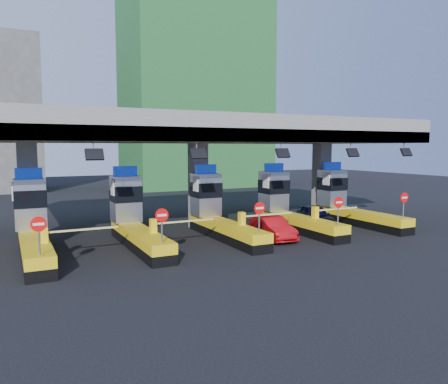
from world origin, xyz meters
name	(u,v)px	position (x,y,z in m)	size (l,w,h in m)	color
ground	(218,236)	(0.00, 0.00, 0.00)	(120.00, 120.00, 0.00)	black
toll_canopy	(199,133)	(0.00, 2.87, 6.13)	(28.00, 12.09, 7.00)	slate
toll_lane_far_left	(32,226)	(-10.00, 0.28, 1.40)	(4.43, 8.00, 4.16)	black
toll_lane_left	(133,218)	(-5.00, 0.28, 1.40)	(4.43, 8.00, 4.16)	black
toll_lane_center	(216,212)	(0.00, 0.28, 1.40)	(4.43, 8.00, 4.16)	black
toll_lane_right	(286,207)	(5.00, 0.28, 1.40)	(4.43, 8.00, 4.16)	black
toll_lane_far_right	(346,202)	(10.00, 0.28, 1.40)	(4.43, 8.00, 4.16)	black
bg_building_scaffold	(195,81)	(12.00, 32.00, 14.00)	(18.00, 12.00, 28.00)	#1E5926
van	(315,216)	(7.14, 0.08, 0.70)	(1.65, 4.11, 1.40)	black
red_car	(273,228)	(2.40, -2.12, 0.64)	(1.36, 3.89, 1.28)	red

